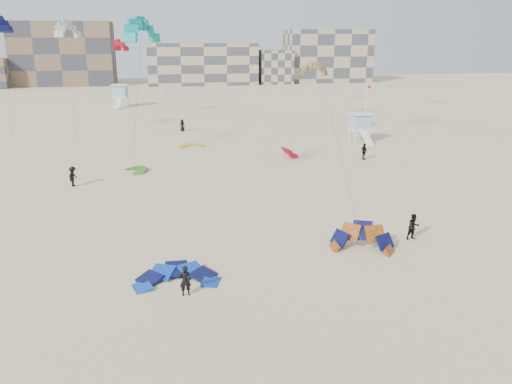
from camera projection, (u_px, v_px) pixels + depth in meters
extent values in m
plane|color=beige|center=(209.00, 278.00, 28.53)|extent=(320.00, 320.00, 0.00)
imported|color=black|center=(185.00, 281.00, 26.37)|extent=(0.66, 0.47, 1.72)
imported|color=black|center=(414.00, 227.00, 33.79)|extent=(0.98, 0.81, 1.82)
imported|color=black|center=(73.00, 176.00, 46.06)|extent=(1.05, 1.38, 1.90)
imported|color=black|center=(364.00, 151.00, 56.31)|extent=(0.71, 1.19, 1.90)
imported|color=black|center=(182.00, 125.00, 73.83)|extent=(0.93, 0.67, 1.77)
imported|color=black|center=(364.00, 120.00, 79.24)|extent=(0.55, 1.52, 1.62)
cylinder|color=#3F3F3F|center=(136.00, 111.00, 42.41)|extent=(1.95, 5.64, 12.57)
cylinder|color=#3F3F3F|center=(317.00, 54.00, 39.55)|extent=(1.15, 25.04, 21.99)
cylinder|color=#3F3F3F|center=(72.00, 94.00, 53.73)|extent=(0.91, 3.10, 12.92)
cylinder|color=#3F3F3F|center=(185.00, 44.00, 66.72)|extent=(9.46, 7.91, 22.84)
cylinder|color=#3F3F3F|center=(325.00, 106.00, 62.23)|extent=(0.19, 11.41, 8.15)
cylinder|color=#3F3F3F|center=(361.00, 51.00, 80.55)|extent=(1.36, 3.02, 20.49)
cylinder|color=#3F3F3F|center=(8.00, 82.00, 63.82)|extent=(1.11, 0.79, 13.70)
cylinder|color=#3F3F3F|center=(237.00, 37.00, 79.84)|extent=(0.90, 5.61, 24.99)
cylinder|color=#3F3F3F|center=(139.00, 81.00, 83.12)|extent=(5.30, 1.85, 10.99)
cube|color=white|center=(360.00, 129.00, 66.04)|extent=(2.69, 2.69, 0.13)
cube|color=#8EAFC3|center=(360.00, 121.00, 65.75)|extent=(2.21, 2.21, 1.86)
cube|color=white|center=(361.00, 114.00, 65.46)|extent=(2.78, 2.78, 0.15)
cube|color=white|center=(367.00, 139.00, 63.95)|extent=(1.02, 2.66, 1.54)
cube|color=white|center=(121.00, 97.00, 100.19)|extent=(3.46, 3.46, 0.15)
cube|color=#8EAFC3|center=(120.00, 91.00, 99.85)|extent=(2.84, 2.84, 2.17)
cube|color=white|center=(120.00, 85.00, 99.51)|extent=(3.59, 3.59, 0.17)
cube|color=white|center=(120.00, 104.00, 97.75)|extent=(1.54, 3.21, 1.80)
cylinder|color=white|center=(366.00, 111.00, 67.60)|extent=(0.09, 0.09, 7.43)
cube|color=red|center=(369.00, 87.00, 66.70)|extent=(0.56, 0.02, 0.37)
cube|color=brown|center=(65.00, 54.00, 146.69)|extent=(28.00, 14.00, 18.00)
cube|color=tan|center=(202.00, 64.00, 150.73)|extent=(32.00, 16.00, 12.00)
cube|color=tan|center=(327.00, 56.00, 158.94)|extent=(26.00, 14.00, 16.00)
cube|color=tan|center=(274.00, 67.00, 152.94)|extent=(10.00, 10.00, 10.00)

